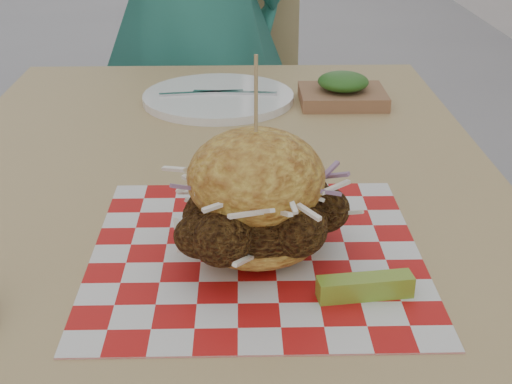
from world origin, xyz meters
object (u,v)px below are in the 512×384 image
(diner, at_px, (190,1))
(patio_chair, at_px, (225,88))
(sandwich, at_px, (256,202))
(patio_table, at_px, (213,234))

(diner, height_order, patio_chair, diner)
(diner, relative_size, sandwich, 7.51)
(diner, xyz_separation_m, patio_chair, (0.08, 0.18, -0.28))
(diner, bearing_deg, sandwich, 72.03)
(sandwich, bearing_deg, patio_table, 106.17)
(patio_table, distance_m, patio_chair, 1.10)
(patio_chair, distance_m, sandwich, 1.31)
(patio_table, bearing_deg, sandwich, -73.83)
(patio_table, distance_m, sandwich, 0.24)
(diner, height_order, patio_table, diner)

